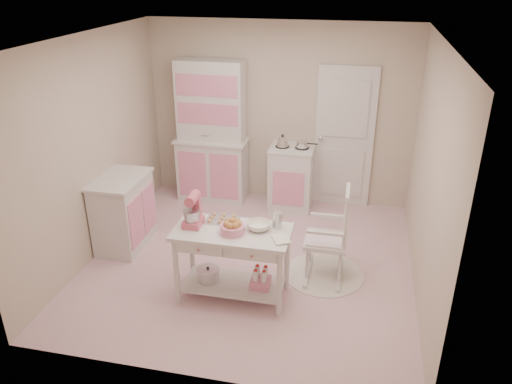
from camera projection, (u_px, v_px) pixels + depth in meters
room_shell at (249, 131)px, 5.33m from camera, size 3.84×3.84×2.62m
door at (344, 138)px, 7.07m from camera, size 0.82×0.05×2.04m
hutch at (211, 132)px, 7.25m from camera, size 1.06×0.50×2.08m
stove at (291, 177)px, 7.21m from camera, size 0.62×0.57×0.92m
base_cabinet at (123, 212)px, 6.20m from camera, size 0.54×0.84×0.92m
lace_rug at (323, 274)px, 5.77m from camera, size 0.92×0.92×0.01m
rocking_chair at (326, 233)px, 5.54m from camera, size 0.49×0.73×1.10m
work_table at (233, 264)px, 5.25m from camera, size 1.20×0.60×0.80m
stand_mixer at (193, 211)px, 5.11m from camera, size 0.20×0.28×0.34m
cookie_tray at (223, 220)px, 5.27m from camera, size 0.34×0.24×0.02m
bread_basket at (233, 229)px, 5.02m from camera, size 0.25×0.25×0.09m
mixing_bowl at (259, 226)px, 5.09m from camera, size 0.25×0.25×0.08m
metal_pitcher at (277, 220)px, 5.10m from camera, size 0.10×0.10×0.17m
recipe_book at (273, 240)px, 4.89m from camera, size 0.23×0.25×0.02m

